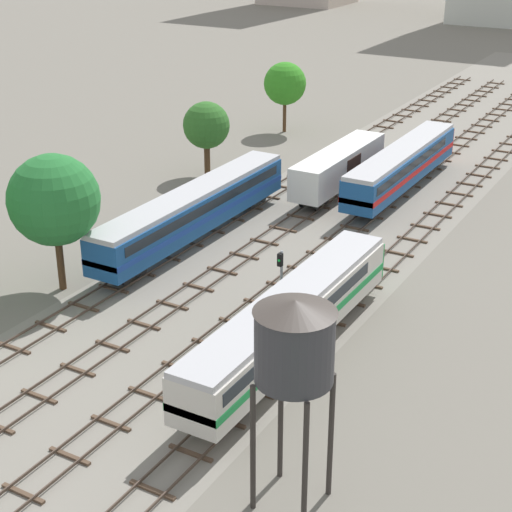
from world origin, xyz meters
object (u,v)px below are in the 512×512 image
Objects in this scene: freight_boxcar_left_midfar at (339,166)px; water_tower at (294,344)px; passenger_coach_far_left_mid at (194,208)px; signal_post_nearest at (281,278)px; diesel_railcar_centre_near at (291,318)px; diesel_railcar_centre_left_far at (402,164)px.

water_tower is at bearing -68.20° from freight_boxcar_left_midfar.
signal_post_nearest reaches higher than passenger_coach_far_left_mid.
freight_boxcar_left_midfar is at bearing 72.84° from passenger_coach_far_left_mid.
water_tower is (5.55, -10.45, 5.16)m from diesel_railcar_centre_near.
freight_boxcar_left_midfar is 0.68× the size of diesel_railcar_centre_left_far.
freight_boxcar_left_midfar is at bearing 111.80° from water_tower.
passenger_coach_far_left_mid is 16.17m from freight_boxcar_left_midfar.
signal_post_nearest is (-7.93, 13.72, -4.63)m from water_tower.
diesel_railcar_centre_left_far is 4.20× the size of signal_post_nearest.
passenger_coach_far_left_mid is at bearing -107.16° from freight_boxcar_left_midfar.
water_tower is (10.32, -40.43, 5.16)m from diesel_railcar_centre_left_far.
freight_boxcar_left_midfar is at bearing 109.27° from diesel_railcar_centre_near.
diesel_railcar_centre_near is 12.91m from water_tower.
diesel_railcar_centre_near is 30.36m from diesel_railcar_centre_left_far.
diesel_railcar_centre_near is 1.00× the size of diesel_railcar_centre_left_far.
freight_boxcar_left_midfar is 1.44× the size of water_tower.
water_tower reaches higher than freight_boxcar_left_midfar.
signal_post_nearest is (7.14, -23.97, 0.68)m from freight_boxcar_left_midfar.
passenger_coach_far_left_mid is 1.07× the size of diesel_railcar_centre_left_far.
passenger_coach_far_left_mid is at bearing 131.74° from water_tower.
diesel_railcar_centre_near reaches higher than freight_boxcar_left_midfar.
signal_post_nearest is (11.91, -8.52, 0.52)m from passenger_coach_far_left_mid.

